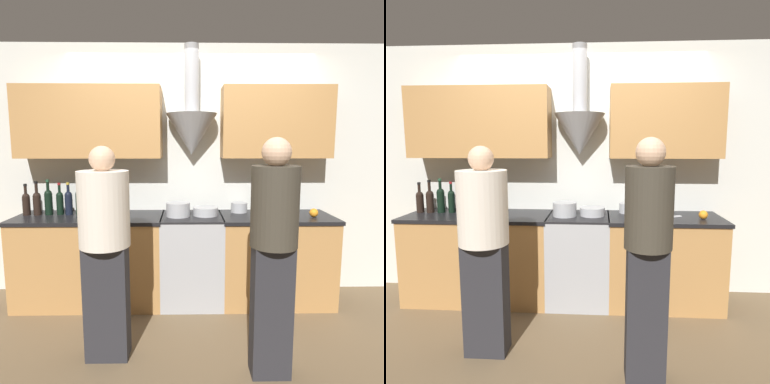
# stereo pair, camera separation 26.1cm
# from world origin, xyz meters

# --- Properties ---
(ground_plane) EXTENTS (12.00, 12.00, 0.00)m
(ground_plane) POSITION_xyz_m (0.00, 0.00, 0.00)
(ground_plane) COLOR brown
(wall_back) EXTENTS (8.40, 0.51, 2.60)m
(wall_back) POSITION_xyz_m (-0.06, 0.58, 1.47)
(wall_back) COLOR silver
(wall_back) RESTS_ON ground_plane
(counter_left) EXTENTS (1.45, 0.62, 0.89)m
(counter_left) POSITION_xyz_m (-1.01, 0.32, 0.44)
(counter_left) COLOR #B27F47
(counter_left) RESTS_ON ground_plane
(counter_right) EXTENTS (1.11, 0.62, 0.89)m
(counter_right) POSITION_xyz_m (0.84, 0.32, 0.44)
(counter_right) COLOR #B27F47
(counter_right) RESTS_ON ground_plane
(stove_range) EXTENTS (0.60, 0.60, 0.89)m
(stove_range) POSITION_xyz_m (0.00, 0.32, 0.45)
(stove_range) COLOR #A8AAAF
(stove_range) RESTS_ON ground_plane
(wine_bottle_0) EXTENTS (0.08, 0.08, 0.31)m
(wine_bottle_0) POSITION_xyz_m (-1.65, 0.37, 1.01)
(wine_bottle_0) COLOR black
(wine_bottle_0) RESTS_ON counter_left
(wine_bottle_1) EXTENTS (0.08, 0.08, 0.34)m
(wine_bottle_1) POSITION_xyz_m (-1.54, 0.37, 1.02)
(wine_bottle_1) COLOR black
(wine_bottle_1) RESTS_ON counter_left
(wine_bottle_2) EXTENTS (0.08, 0.08, 0.35)m
(wine_bottle_2) POSITION_xyz_m (-1.43, 0.38, 1.03)
(wine_bottle_2) COLOR black
(wine_bottle_2) RESTS_ON counter_left
(wine_bottle_3) EXTENTS (0.07, 0.07, 0.32)m
(wine_bottle_3) POSITION_xyz_m (-1.32, 0.39, 1.02)
(wine_bottle_3) COLOR black
(wine_bottle_3) RESTS_ON counter_left
(wine_bottle_4) EXTENTS (0.07, 0.07, 0.32)m
(wine_bottle_4) POSITION_xyz_m (-1.23, 0.38, 1.02)
(wine_bottle_4) COLOR black
(wine_bottle_4) RESTS_ON counter_left
(wine_bottle_5) EXTENTS (0.07, 0.07, 0.34)m
(wine_bottle_5) POSITION_xyz_m (-1.13, 0.38, 1.02)
(wine_bottle_5) COLOR black
(wine_bottle_5) RESTS_ON counter_left
(wine_bottle_6) EXTENTS (0.07, 0.07, 0.36)m
(wine_bottle_6) POSITION_xyz_m (-1.04, 0.37, 1.03)
(wine_bottle_6) COLOR black
(wine_bottle_6) RESTS_ON counter_left
(wine_bottle_7) EXTENTS (0.08, 0.08, 0.32)m
(wine_bottle_7) POSITION_xyz_m (-0.96, 0.37, 1.01)
(wine_bottle_7) COLOR black
(wine_bottle_7) RESTS_ON counter_left
(wine_bottle_8) EXTENTS (0.08, 0.08, 0.33)m
(wine_bottle_8) POSITION_xyz_m (-0.86, 0.37, 1.02)
(wine_bottle_8) COLOR black
(wine_bottle_8) RESTS_ON counter_left
(stock_pot) EXTENTS (0.23, 0.23, 0.14)m
(stock_pot) POSITION_xyz_m (-0.14, 0.29, 0.95)
(stock_pot) COLOR #A8AAAF
(stock_pot) RESTS_ON stove_range
(mixing_bowl) EXTENTS (0.25, 0.25, 0.08)m
(mixing_bowl) POSITION_xyz_m (0.14, 0.33, 0.93)
(mixing_bowl) COLOR #A8AAAF
(mixing_bowl) RESTS_ON stove_range
(orange_fruit) EXTENTS (0.08, 0.08, 0.08)m
(orange_fruit) POSITION_xyz_m (1.18, 0.23, 0.93)
(orange_fruit) COLOR orange
(orange_fruit) RESTS_ON counter_right
(saucepan) EXTENTS (0.17, 0.17, 0.10)m
(saucepan) POSITION_xyz_m (0.49, 0.48, 0.94)
(saucepan) COLOR #A8AAAF
(saucepan) RESTS_ON counter_right
(chefs_knife) EXTENTS (0.22, 0.11, 0.01)m
(chefs_knife) POSITION_xyz_m (0.90, 0.30, 0.89)
(chefs_knife) COLOR silver
(chefs_knife) RESTS_ON counter_right
(person_foreground_left) EXTENTS (0.36, 0.36, 1.58)m
(person_foreground_left) POSITION_xyz_m (-0.64, -0.60, 0.86)
(person_foreground_left) COLOR #28282D
(person_foreground_left) RESTS_ON ground_plane
(person_foreground_right) EXTENTS (0.31, 0.31, 1.63)m
(person_foreground_right) POSITION_xyz_m (0.52, -0.82, 0.91)
(person_foreground_right) COLOR #28282D
(person_foreground_right) RESTS_ON ground_plane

